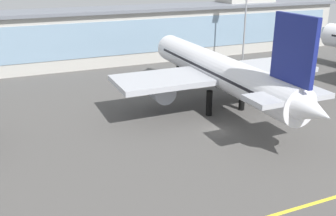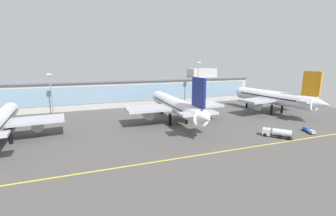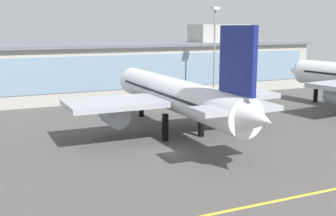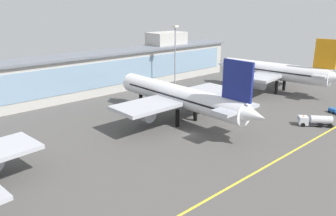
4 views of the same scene
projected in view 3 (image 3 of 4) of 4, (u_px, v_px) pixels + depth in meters
The scene contains 5 objects.
ground_plane at pixel (171, 152), 66.47m from camera, with size 192.40×192.40×0.00m, color #514F4C.
taxiway_centreline_stripe at pixel (254, 206), 46.78m from camera, with size 153.92×0.50×0.01m, color yellow.
terminal_building at pixel (92, 71), 113.24m from camera, with size 140.43×14.00×19.86m.
airliner_near_right at pixel (176, 96), 76.33m from camera, with size 38.92×54.22×19.46m.
apron_light_mast_centre at pixel (215, 41), 108.02m from camera, with size 1.80×1.80×24.07m.
Camera 3 is at (-26.74, -58.13, 19.30)m, focal length 45.72 mm.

